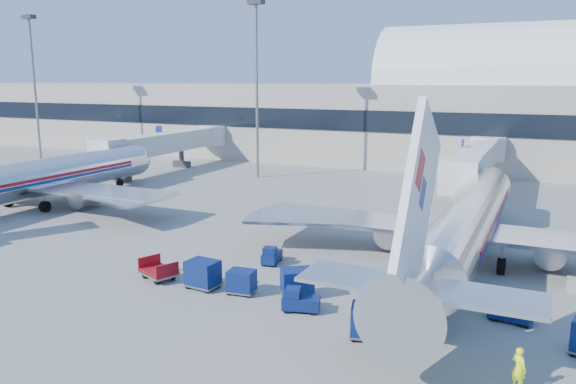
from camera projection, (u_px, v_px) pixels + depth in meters
The scene contains 17 objects.
ground at pixel (307, 263), 39.59m from camera, with size 260.00×260.00×0.00m, color gray.
terminal at pixel (365, 112), 93.44m from camera, with size 170.00×28.15×21.00m.
airliner_main at pixel (465, 224), 38.84m from camera, with size 32.00×37.26×12.07m.
airliner_mid at pixel (32, 179), 56.36m from camera, with size 32.00×37.26×12.07m.
jetbridge_near at pixel (477, 160), 62.98m from camera, with size 4.40×27.50×6.25m.
jetbridge_mid at pixel (172, 142), 80.51m from camera, with size 4.40×27.50×6.25m.
mast_far_west at pixel (33, 66), 88.33m from camera, with size 2.00×1.20×22.60m.
mast_west at pixel (257, 63), 71.65m from camera, with size 2.00×1.20×22.60m.
tug_lead at pixel (300, 301), 31.32m from camera, with size 2.28×1.56×1.35m.
tug_right at pixel (510, 309), 30.04m from camera, with size 2.38×1.40×1.47m.
tug_left at pixel (271, 255), 39.45m from camera, with size 1.29×2.13×1.31m.
cart_train_a at pixel (297, 282), 33.33m from camera, with size 2.43×2.33×1.70m.
cart_train_b at pixel (242, 281), 33.85m from camera, with size 1.80×1.45×1.47m.
cart_train_c at pixel (203, 274), 34.75m from camera, with size 2.11×1.68×1.76m.
cart_solo_near at pixel (370, 321), 27.98m from camera, with size 2.27×1.94×1.72m.
cart_open_red at pixel (159, 272), 36.40m from camera, with size 2.85×2.47×0.64m.
ramp_worker at pixel (519, 368), 23.39m from camera, with size 0.67×0.44×1.84m, color #DAF419.
Camera 1 is at (14.90, -34.79, 12.73)m, focal length 35.00 mm.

